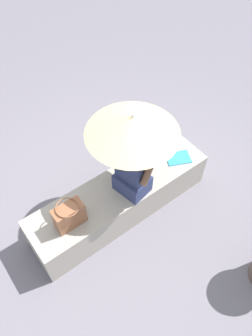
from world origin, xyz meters
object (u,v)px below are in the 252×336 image
Objects in this scene: parasol at (133,125)px; magazine at (178,158)px; person_seated at (133,166)px; handbag_black at (69,215)px.

magazine is at bearing -5.06° from parasol.
person_seated is at bearing -153.35° from magazine.
magazine is (0.70, 0.02, -0.38)m from person_seated.
parasol is 3.60× the size of magazine.
handbag_black reaches higher than magazine.
parasol is 3.25× the size of handbag_black.
parasol is at bearing 57.61° from person_seated.
parasol reaches higher than person_seated.
person_seated is 0.79m from handbag_black.
parasol reaches higher than handbag_black.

